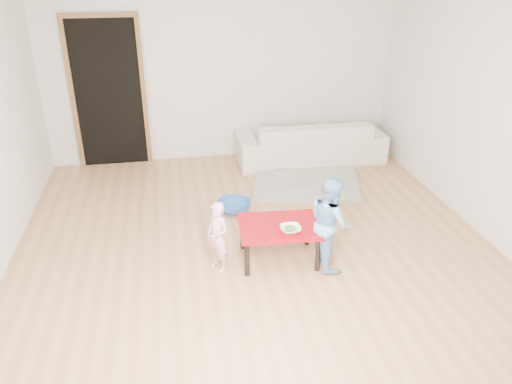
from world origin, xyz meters
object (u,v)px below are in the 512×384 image
object	(u,v)px
child_blue	(330,222)
red_table	(279,242)
sofa	(310,141)
child_pink	(218,237)
bowl	(291,229)
basin	(234,206)

from	to	relation	value
child_blue	red_table	bearing A→B (deg)	61.92
sofa	child_pink	xyz separation A→B (m)	(-1.65, -2.57, 0.05)
bowl	child_blue	distance (m)	0.39
red_table	basin	size ratio (longest dim) A/B	1.94
bowl	child_blue	world-z (taller)	child_blue
red_table	bowl	size ratio (longest dim) A/B	3.91
bowl	child_pink	xyz separation A→B (m)	(-0.70, 0.08, -0.06)
child_pink	basin	distance (m)	1.26
sofa	child_pink	world-z (taller)	child_pink
bowl	child_pink	distance (m)	0.70
sofa	bowl	distance (m)	2.82
sofa	red_table	bearing A→B (deg)	67.75
red_table	bowl	bearing A→B (deg)	-62.17
child_pink	basin	xyz separation A→B (m)	(0.32, 1.18, -0.30)
child_blue	basin	size ratio (longest dim) A/B	2.33
child_pink	sofa	bearing A→B (deg)	112.86
child_pink	basin	world-z (taller)	child_pink
red_table	basin	world-z (taller)	red_table
red_table	bowl	world-z (taller)	bowl
basin	child_pink	bearing A→B (deg)	-105.08
child_pink	basin	bearing A→B (deg)	130.39
child_blue	bowl	bearing A→B (deg)	78.41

